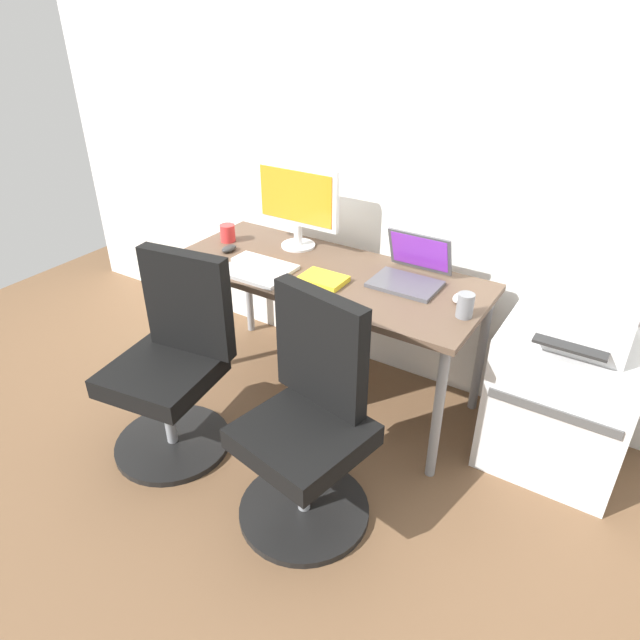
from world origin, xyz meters
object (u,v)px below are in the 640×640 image
desktop_monitor (297,201)px  open_laptop (411,271)px  printer (584,311)px  office_chair_right (309,425)px  office_chair_left (173,367)px  side_cabinet (559,403)px  water_bottle_on_floor (165,324)px  coffee_mug (228,233)px

desktop_monitor → open_laptop: size_ratio=1.55×
printer → open_laptop: (-0.76, 0.05, -0.04)m
office_chair_right → open_laptop: 0.89m
office_chair_right → printer: (0.78, 0.78, 0.37)m
office_chair_right → office_chair_left: bearing=180.0°
desktop_monitor → open_laptop: (0.68, -0.06, -0.20)m
side_cabinet → water_bottle_on_floor: size_ratio=2.18×
printer → side_cabinet: bearing=90.0°
office_chair_left → coffee_mug: office_chair_left is taller
side_cabinet → open_laptop: open_laptop is taller
water_bottle_on_floor → coffee_mug: coffee_mug is taller
side_cabinet → water_bottle_on_floor: 2.22m
water_bottle_on_floor → desktop_monitor: 1.16m
printer → coffee_mug: (-1.80, -0.03, -0.04)m
water_bottle_on_floor → desktop_monitor: bearing=22.9°
printer → desktop_monitor: (-1.44, 0.11, 0.16)m
office_chair_left → office_chair_right: bearing=-0.0°
desktop_monitor → office_chair_left: bearing=-95.0°
side_cabinet → open_laptop: (-0.76, 0.05, 0.42)m
office_chair_right → desktop_monitor: 1.23m
side_cabinet → printer: printer is taller
printer → coffee_mug: size_ratio=4.35×
side_cabinet → open_laptop: size_ratio=2.18×
printer → desktop_monitor: bearing=175.4°
open_laptop → coffee_mug: size_ratio=3.37×
desktop_monitor → coffee_mug: 0.44m
printer → desktop_monitor: 1.45m
office_chair_left → printer: bearing=27.2°
office_chair_left → side_cabinet: size_ratio=1.39×
desktop_monitor → open_laptop: desktop_monitor is taller
office_chair_left → water_bottle_on_floor: (-0.69, 0.57, -0.28)m
side_cabinet → coffee_mug: 1.85m
printer → water_bottle_on_floor: printer is taller
office_chair_right → open_laptop: office_chair_right is taller
office_chair_left → open_laptop: office_chair_left is taller
water_bottle_on_floor → office_chair_right: bearing=-21.9°
office_chair_left → printer: 1.74m
side_cabinet → desktop_monitor: size_ratio=1.41×
office_chair_left → water_bottle_on_floor: size_ratio=3.03×
open_laptop → side_cabinet: bearing=-3.7°
water_bottle_on_floor → desktop_monitor: size_ratio=0.65×
water_bottle_on_floor → coffee_mug: bearing=24.2°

